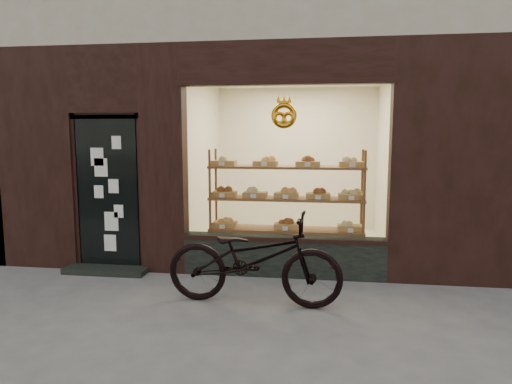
# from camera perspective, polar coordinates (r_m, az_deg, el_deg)

# --- Properties ---
(ground) EXTENTS (90.00, 90.00, 0.00)m
(ground) POSITION_cam_1_polar(r_m,az_deg,el_deg) (4.43, -5.06, -18.46)
(ground) COLOR #5B5C60
(display_shelf) EXTENTS (2.20, 0.45, 1.70)m
(display_shelf) POSITION_cam_1_polar(r_m,az_deg,el_deg) (6.53, 3.80, -1.92)
(display_shelf) COLOR brown
(display_shelf) RESTS_ON ground
(bicycle) EXTENTS (2.03, 0.80, 1.05)m
(bicycle) POSITION_cam_1_polar(r_m,az_deg,el_deg) (5.18, -0.30, -8.36)
(bicycle) COLOR black
(bicycle) RESTS_ON ground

